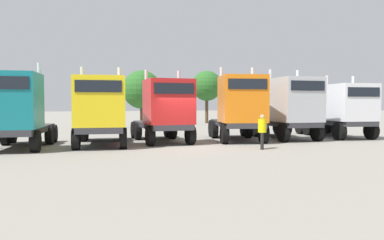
{
  "coord_description": "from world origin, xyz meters",
  "views": [
    {
      "loc": [
        -6.07,
        -17.71,
        2.17
      ],
      "look_at": [
        1.41,
        2.55,
        1.24
      ],
      "focal_mm": 34.46,
      "sensor_mm": 36.0,
      "label": 1
    }
  ],
  "objects_px": {
    "semi_truck_yellow": "(101,111)",
    "visitor_in_hivis": "(262,129)",
    "semi_truck_teal": "(15,110)",
    "semi_truck_red": "(165,111)",
    "semi_truck_white": "(344,110)",
    "semi_truck_silver": "(291,107)",
    "semi_truck_orange": "(240,107)"
  },
  "relations": [
    {
      "from": "semi_truck_teal",
      "to": "semi_truck_orange",
      "type": "distance_m",
      "value": 11.79
    },
    {
      "from": "semi_truck_yellow",
      "to": "semi_truck_white",
      "type": "height_order",
      "value": "semi_truck_yellow"
    },
    {
      "from": "visitor_in_hivis",
      "to": "semi_truck_red",
      "type": "bearing_deg",
      "value": 161.32
    },
    {
      "from": "semi_truck_red",
      "to": "semi_truck_yellow",
      "type": "bearing_deg",
      "value": -81.51
    },
    {
      "from": "semi_truck_red",
      "to": "semi_truck_white",
      "type": "bearing_deg",
      "value": 86.5
    },
    {
      "from": "semi_truck_teal",
      "to": "semi_truck_red",
      "type": "height_order",
      "value": "semi_truck_teal"
    },
    {
      "from": "semi_truck_red",
      "to": "visitor_in_hivis",
      "type": "bearing_deg",
      "value": 41.63
    },
    {
      "from": "semi_truck_red",
      "to": "visitor_in_hivis",
      "type": "xyz_separation_m",
      "value": [
        3.61,
        -4.27,
        -0.84
      ]
    },
    {
      "from": "visitor_in_hivis",
      "to": "semi_truck_silver",
      "type": "bearing_deg",
      "value": 71.87
    },
    {
      "from": "semi_truck_yellow",
      "to": "semi_truck_silver",
      "type": "xyz_separation_m",
      "value": [
        11.28,
        -0.29,
        0.14
      ]
    },
    {
      "from": "semi_truck_silver",
      "to": "visitor_in_hivis",
      "type": "height_order",
      "value": "semi_truck_silver"
    },
    {
      "from": "semi_truck_yellow",
      "to": "semi_truck_white",
      "type": "distance_m",
      "value": 15.15
    },
    {
      "from": "visitor_in_hivis",
      "to": "semi_truck_white",
      "type": "bearing_deg",
      "value": 53.42
    },
    {
      "from": "semi_truck_silver",
      "to": "semi_truck_white",
      "type": "relative_size",
      "value": 0.99
    },
    {
      "from": "semi_truck_red",
      "to": "visitor_in_hivis",
      "type": "distance_m",
      "value": 5.65
    },
    {
      "from": "semi_truck_silver",
      "to": "semi_truck_orange",
      "type": "bearing_deg",
      "value": -85.02
    },
    {
      "from": "semi_truck_red",
      "to": "semi_truck_white",
      "type": "relative_size",
      "value": 0.94
    },
    {
      "from": "semi_truck_teal",
      "to": "semi_truck_orange",
      "type": "height_order",
      "value": "semi_truck_orange"
    },
    {
      "from": "semi_truck_yellow",
      "to": "semi_truck_silver",
      "type": "bearing_deg",
      "value": 97.31
    },
    {
      "from": "semi_truck_orange",
      "to": "semi_truck_silver",
      "type": "xyz_separation_m",
      "value": [
        3.44,
        -0.05,
        -0.01
      ]
    },
    {
      "from": "semi_truck_orange",
      "to": "semi_truck_white",
      "type": "relative_size",
      "value": 0.98
    },
    {
      "from": "semi_truck_teal",
      "to": "semi_truck_white",
      "type": "distance_m",
      "value": 19.09
    },
    {
      "from": "semi_truck_red",
      "to": "semi_truck_orange",
      "type": "relative_size",
      "value": 0.96
    },
    {
      "from": "semi_truck_yellow",
      "to": "visitor_in_hivis",
      "type": "relative_size",
      "value": 4.02
    },
    {
      "from": "semi_truck_teal",
      "to": "semi_truck_yellow",
      "type": "height_order",
      "value": "semi_truck_teal"
    },
    {
      "from": "semi_truck_orange",
      "to": "visitor_in_hivis",
      "type": "xyz_separation_m",
      "value": [
        -0.67,
        -3.59,
        -1.02
      ]
    },
    {
      "from": "semi_truck_teal",
      "to": "semi_truck_yellow",
      "type": "distance_m",
      "value": 3.95
    },
    {
      "from": "semi_truck_yellow",
      "to": "semi_truck_red",
      "type": "height_order",
      "value": "semi_truck_yellow"
    },
    {
      "from": "visitor_in_hivis",
      "to": "semi_truck_yellow",
      "type": "bearing_deg",
      "value": -177.0
    },
    {
      "from": "semi_truck_teal",
      "to": "semi_truck_yellow",
      "type": "relative_size",
      "value": 0.89
    },
    {
      "from": "semi_truck_yellow",
      "to": "semi_truck_orange",
      "type": "height_order",
      "value": "semi_truck_orange"
    },
    {
      "from": "semi_truck_orange",
      "to": "semi_truck_red",
      "type": "bearing_deg",
      "value": -84.39
    }
  ]
}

